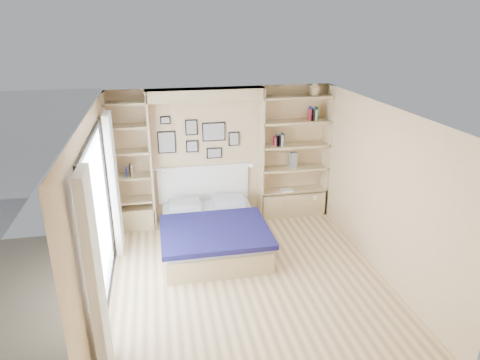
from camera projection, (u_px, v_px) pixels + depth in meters
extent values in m
plane|color=#E1C486|center=(247.00, 280.00, 6.30)|extent=(4.50, 4.50, 0.00)
plane|color=#D1B383|center=(222.00, 155.00, 7.92)|extent=(4.00, 0.00, 4.00)
plane|color=#D1B383|center=(302.00, 303.00, 3.79)|extent=(4.00, 0.00, 4.00)
plane|color=#D1B383|center=(96.00, 215.00, 5.49)|extent=(0.00, 4.50, 4.50)
plane|color=#D1B383|center=(382.00, 192.00, 6.22)|extent=(0.00, 4.50, 4.50)
plane|color=white|center=(249.00, 112.00, 5.41)|extent=(4.50, 4.50, 0.00)
cube|color=tan|center=(151.00, 162.00, 7.52)|extent=(0.04, 0.35, 2.50)
cube|color=tan|center=(261.00, 155.00, 7.89)|extent=(0.04, 0.35, 2.50)
cube|color=tan|center=(205.00, 94.00, 7.30)|extent=(2.00, 0.35, 0.20)
cube|color=tan|center=(326.00, 151.00, 8.12)|extent=(0.04, 0.35, 2.50)
cube|color=tan|center=(111.00, 164.00, 7.40)|extent=(0.04, 0.35, 2.50)
cube|color=tan|center=(292.00, 202.00, 8.36)|extent=(1.30, 0.35, 0.50)
cube|color=tan|center=(136.00, 217.00, 7.83)|extent=(0.70, 0.35, 0.40)
cube|color=black|center=(89.00, 141.00, 5.15)|extent=(0.04, 2.08, 0.06)
cube|color=black|center=(109.00, 294.00, 5.93)|extent=(0.04, 2.08, 0.06)
cube|color=black|center=(90.00, 267.00, 4.62)|extent=(0.04, 0.06, 2.20)
cube|color=black|center=(107.00, 195.00, 6.49)|extent=(0.04, 0.06, 2.20)
cube|color=silver|center=(99.00, 224.00, 5.54)|extent=(0.01, 2.00, 2.20)
cube|color=white|center=(95.00, 277.00, 4.36)|extent=(0.10, 0.45, 2.30)
cube|color=white|center=(114.00, 185.00, 6.74)|extent=(0.10, 0.45, 2.30)
cube|color=tan|center=(293.00, 190.00, 8.27)|extent=(1.30, 0.35, 0.04)
cube|color=tan|center=(294.00, 168.00, 8.11)|extent=(1.30, 0.35, 0.04)
cube|color=tan|center=(295.00, 146.00, 7.95)|extent=(1.30, 0.35, 0.04)
cube|color=tan|center=(296.00, 122.00, 7.79)|extent=(1.30, 0.35, 0.04)
cube|color=tan|center=(297.00, 97.00, 7.63)|extent=(1.30, 0.35, 0.04)
cube|color=tan|center=(134.00, 200.00, 7.71)|extent=(0.70, 0.35, 0.04)
cube|color=tan|center=(132.00, 177.00, 7.55)|extent=(0.70, 0.35, 0.04)
cube|color=tan|center=(129.00, 152.00, 7.39)|extent=(0.70, 0.35, 0.04)
cube|color=tan|center=(127.00, 127.00, 7.23)|extent=(0.70, 0.35, 0.04)
cube|color=tan|center=(125.00, 103.00, 7.09)|extent=(0.70, 0.35, 0.04)
cube|color=tan|center=(213.00, 238.00, 7.16)|extent=(1.60, 2.00, 0.35)
cube|color=#B3B7C4|center=(212.00, 226.00, 7.08)|extent=(1.56, 1.96, 0.10)
cube|color=#141347|center=(215.00, 231.00, 6.74)|extent=(1.70, 1.40, 0.08)
cube|color=#B3B7C4|center=(185.00, 205.00, 7.61)|extent=(0.55, 0.40, 0.12)
cube|color=#B3B7C4|center=(229.00, 201.00, 7.75)|extent=(0.55, 0.40, 0.12)
cube|color=white|center=(204.00, 183.00, 8.01)|extent=(1.70, 0.04, 0.70)
cube|color=black|center=(167.00, 142.00, 7.61)|extent=(0.32, 0.02, 0.40)
cube|color=gray|center=(167.00, 142.00, 7.60)|extent=(0.28, 0.01, 0.36)
cube|color=black|center=(191.00, 127.00, 7.60)|extent=(0.22, 0.02, 0.28)
cube|color=gray|center=(192.00, 128.00, 7.59)|extent=(0.18, 0.01, 0.24)
cube|color=black|center=(192.00, 146.00, 7.73)|extent=(0.22, 0.02, 0.22)
cube|color=gray|center=(192.00, 146.00, 7.72)|extent=(0.18, 0.01, 0.18)
cube|color=black|center=(214.00, 132.00, 7.71)|extent=(0.42, 0.02, 0.34)
cube|color=gray|center=(214.00, 132.00, 7.70)|extent=(0.38, 0.01, 0.30)
cube|color=black|center=(214.00, 153.00, 7.85)|extent=(0.28, 0.02, 0.20)
cube|color=gray|center=(214.00, 153.00, 7.84)|extent=(0.24, 0.01, 0.16)
cube|color=black|center=(234.00, 139.00, 7.83)|extent=(0.20, 0.02, 0.26)
cube|color=gray|center=(234.00, 139.00, 7.82)|extent=(0.16, 0.01, 0.22)
cube|color=black|center=(165.00, 120.00, 7.47)|extent=(0.18, 0.02, 0.14)
cube|color=gray|center=(165.00, 120.00, 7.46)|extent=(0.14, 0.01, 0.10)
cylinder|color=silver|center=(160.00, 170.00, 7.53)|extent=(0.20, 0.02, 0.02)
cone|color=white|center=(165.00, 170.00, 7.55)|extent=(0.13, 0.12, 0.15)
cylinder|color=silver|center=(255.00, 164.00, 7.84)|extent=(0.20, 0.02, 0.02)
cone|color=white|center=(249.00, 165.00, 7.83)|extent=(0.13, 0.12, 0.15)
cube|color=#AD2B48|center=(275.00, 141.00, 7.84)|extent=(0.02, 0.15, 0.17)
cube|color=navy|center=(277.00, 140.00, 7.84)|extent=(0.03, 0.15, 0.21)
cube|color=black|center=(277.00, 140.00, 7.84)|extent=(0.03, 0.15, 0.20)
cube|color=tan|center=(281.00, 140.00, 7.86)|extent=(0.04, 0.15, 0.20)
cube|color=#245147|center=(283.00, 139.00, 7.86)|extent=(0.03, 0.15, 0.23)
cube|color=#A52036|center=(310.00, 115.00, 7.79)|extent=(0.02, 0.15, 0.20)
cube|color=navy|center=(311.00, 113.00, 7.79)|extent=(0.03, 0.15, 0.25)
cube|color=black|center=(311.00, 115.00, 7.80)|extent=(0.03, 0.15, 0.21)
cube|color=#BFB28C|center=(315.00, 115.00, 7.81)|extent=(0.04, 0.15, 0.20)
cube|color=#26593F|center=(317.00, 114.00, 7.81)|extent=(0.03, 0.15, 0.23)
cube|color=navy|center=(126.00, 172.00, 7.49)|extent=(0.02, 0.15, 0.16)
cube|color=black|center=(130.00, 170.00, 7.50)|extent=(0.03, 0.15, 0.21)
cube|color=#B2AF85|center=(131.00, 170.00, 7.50)|extent=(0.03, 0.15, 0.21)
cube|color=tan|center=(314.00, 91.00, 7.65)|extent=(0.13, 0.13, 0.15)
cone|color=tan|center=(315.00, 85.00, 7.61)|extent=(0.20, 0.20, 0.08)
cube|color=slate|center=(293.00, 160.00, 8.04)|extent=(0.12, 0.12, 0.30)
cube|color=white|center=(286.00, 190.00, 8.18)|extent=(0.22, 0.16, 0.03)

